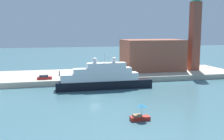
{
  "coord_description": "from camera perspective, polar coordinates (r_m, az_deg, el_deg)",
  "views": [
    {
      "loc": [
        -11.17,
        -66.5,
        16.85
      ],
      "look_at": [
        5.72,
        6.0,
        5.88
      ],
      "focal_mm": 44.2,
      "sensor_mm": 36.0,
      "label": 1
    }
  ],
  "objects": [
    {
      "name": "mooring_bollard",
      "position": [
        86.45,
        -2.73,
        -1.53
      ],
      "size": [
        0.54,
        0.54,
        0.63
      ],
      "primitive_type": "cylinder",
      "color": "black",
      "rests_on": "quay_dock"
    },
    {
      "name": "quay_dock",
      "position": [
        96.47,
        -6.29,
        -1.22
      ],
      "size": [
        110.0,
        23.96,
        1.66
      ],
      "primitive_type": "cube",
      "color": "#B7AD99",
      "rests_on": "ground"
    },
    {
      "name": "ground",
      "position": [
        69.5,
        -3.49,
        -5.66
      ],
      "size": [
        400.0,
        400.0,
        0.0
      ],
      "primitive_type": "plane",
      "color": "#3D6670"
    },
    {
      "name": "small_motorboat",
      "position": [
        52.38,
        5.87,
        -8.99
      ],
      "size": [
        3.67,
        1.89,
        3.22
      ],
      "color": "#B22319",
      "rests_on": "ground"
    },
    {
      "name": "person_figure",
      "position": [
        92.37,
        -10.84,
        -0.71
      ],
      "size": [
        0.36,
        0.36,
        1.76
      ],
      "color": "#4C4C4C",
      "rests_on": "quay_dock"
    },
    {
      "name": "parked_car",
      "position": [
        87.19,
        -13.82,
        -1.52
      ],
      "size": [
        4.46,
        1.66,
        1.28
      ],
      "color": "#B21E1E",
      "rests_on": "quay_dock"
    },
    {
      "name": "large_yacht",
      "position": [
        78.54,
        -1.88,
        -1.74
      ],
      "size": [
        27.56,
        3.75,
        10.07
      ],
      "color": "black",
      "rests_on": "ground"
    },
    {
      "name": "harbor_building",
      "position": [
        104.86,
        8.3,
        3.12
      ],
      "size": [
        21.86,
        13.69,
        11.44
      ],
      "primitive_type": "cube",
      "color": "#93513D",
      "rests_on": "quay_dock"
    },
    {
      "name": "bell_tower",
      "position": [
        107.8,
        16.76,
        8.02
      ],
      "size": [
        4.3,
        4.3,
        28.48
      ],
      "color": "brown",
      "rests_on": "quay_dock"
    }
  ]
}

